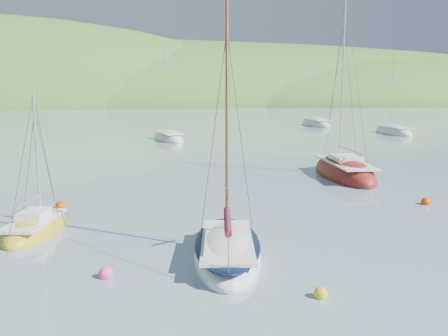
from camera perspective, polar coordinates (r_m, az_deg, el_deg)
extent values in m
plane|color=#7796A5|center=(17.49, 7.11, -11.20)|extent=(700.00, 700.00, 0.00)
ellipsoid|color=#396F2A|center=(185.65, -10.07, 7.40)|extent=(440.00, 110.00, 44.00)
ellipsoid|color=#396F2A|center=(199.80, 17.01, 7.27)|extent=(240.00, 100.00, 34.00)
ellipsoid|color=silver|center=(18.20, 0.36, -9.90)|extent=(3.62, 6.88, 1.60)
cube|color=silver|center=(17.90, 0.37, -8.31)|extent=(2.74, 5.35, 0.10)
cylinder|color=brown|center=(18.00, 0.34, 5.81)|extent=(0.12, 0.12, 8.71)
ellipsoid|color=black|center=(18.05, 0.36, -8.48)|extent=(3.57, 6.80, 0.27)
cylinder|color=maroon|center=(17.01, 0.41, -6.06)|extent=(0.85, 3.12, 0.24)
ellipsoid|color=maroon|center=(34.83, 13.56, -0.69)|extent=(3.88, 9.04, 2.42)
cube|color=silver|center=(34.53, 13.71, 0.64)|extent=(2.92, 7.04, 0.10)
cylinder|color=silver|center=(35.31, 13.39, 9.72)|extent=(0.12, 0.12, 10.98)
cube|color=silver|center=(34.50, 13.73, 1.03)|extent=(1.88, 2.61, 0.42)
cylinder|color=silver|center=(33.59, 14.27, 1.94)|extent=(0.51, 4.20, 0.09)
ellipsoid|color=gold|center=(22.58, -20.71, -6.73)|extent=(3.05, 5.14, 1.32)
cube|color=silver|center=(22.37, -20.88, -5.61)|extent=(2.31, 4.00, 0.10)
cylinder|color=silver|center=(22.48, -20.59, 1.27)|extent=(0.12, 0.12, 5.30)
cube|color=silver|center=(22.31, -20.92, -5.02)|extent=(1.34, 1.57, 0.42)
cylinder|color=silver|center=(21.73, -21.52, -3.61)|extent=(0.66, 2.26, 0.09)
ellipsoid|color=silver|center=(56.94, -6.35, 3.34)|extent=(3.96, 7.92, 2.07)
cube|color=silver|center=(56.72, -6.32, 4.06)|extent=(3.00, 6.16, 0.10)
cylinder|color=silver|center=(57.50, -6.69, 8.62)|extent=(0.12, 0.12, 9.09)
ellipsoid|color=silver|center=(78.14, 10.45, 4.90)|extent=(3.14, 8.66, 2.34)
cube|color=silver|center=(77.92, 10.52, 5.49)|extent=(2.35, 6.75, 0.10)
cylinder|color=silver|center=(78.87, 10.29, 9.28)|extent=(0.12, 0.12, 10.35)
ellipsoid|color=silver|center=(67.64, 18.78, 3.86)|extent=(3.15, 8.09, 2.18)
cube|color=silver|center=(67.43, 18.87, 4.50)|extent=(2.36, 6.31, 0.10)
cylinder|color=silver|center=(68.22, 18.65, 8.55)|extent=(0.12, 0.12, 9.57)
sphere|color=yellow|center=(15.31, 10.99, -13.91)|extent=(0.42, 0.42, 0.42)
sphere|color=#F54587|center=(16.90, -13.33, -11.70)|extent=(0.50, 0.50, 0.50)
sphere|color=#EF3800|center=(28.11, 22.08, -3.63)|extent=(0.50, 0.50, 0.50)
sphere|color=#EF3800|center=(26.58, -18.19, -4.14)|extent=(0.48, 0.48, 0.48)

